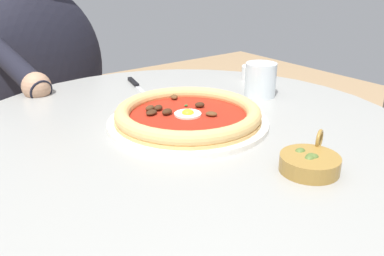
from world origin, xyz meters
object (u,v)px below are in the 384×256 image
dining_table (183,212)px  ramekin_capers (256,72)px  pizza_on_plate (188,116)px  diner_person (52,128)px  cafe_chair_diner (34,110)px  steak_knife (137,85)px  water_glass (260,82)px  olive_pan (310,162)px

dining_table → ramekin_capers: 0.45m
dining_table → ramekin_capers: ramekin_capers is taller
dining_table → ramekin_capers: (0.36, 0.16, 0.22)m
pizza_on_plate → diner_person: (-0.06, 0.69, -0.24)m
pizza_on_plate → dining_table: bearing=-178.7°
diner_person → cafe_chair_diner: (-0.01, 0.15, 0.02)m
steak_knife → ramekin_capers: bearing=-24.1°
pizza_on_plate → diner_person: bearing=94.7°
ramekin_capers → diner_person: bearing=127.1°
water_glass → ramekin_capers: size_ratio=1.03×
pizza_on_plate → water_glass: 0.25m
diner_person → water_glass: bearing=-64.6°
ramekin_capers → olive_pan: olive_pan is taller
dining_table → cafe_chair_diner: bearing=93.5°
pizza_on_plate → cafe_chair_diner: 0.87m
olive_pan → cafe_chair_diner: size_ratio=0.13×
dining_table → steak_knife: steak_knife is taller
olive_pan → cafe_chair_diner: bearing=95.1°
dining_table → pizza_on_plate: 0.22m
dining_table → ramekin_capers: size_ratio=11.80×
dining_table → olive_pan: bearing=-79.9°
pizza_on_plate → cafe_chair_diner: size_ratio=0.36×
diner_person → olive_pan: bearing=-84.5°
pizza_on_plate → ramekin_capers: bearing=24.7°
water_glass → cafe_chair_diner: size_ratio=0.09×
dining_table → steak_knife: (0.06, 0.29, 0.20)m
dining_table → pizza_on_plate: (0.01, 0.00, 0.22)m
ramekin_capers → cafe_chair_diner: bearing=121.0°
pizza_on_plate → olive_pan: size_ratio=2.81×
olive_pan → cafe_chair_diner: (-0.10, 1.11, -0.21)m
steak_knife → diner_person: diner_person is taller
steak_knife → cafe_chair_diner: (-0.12, 0.55, -0.20)m
water_glass → ramekin_capers: bearing=48.8°
pizza_on_plate → cafe_chair_diner: cafe_chair_diner is taller
dining_table → cafe_chair_diner: cafe_chair_diner is taller
dining_table → diner_person: diner_person is taller
pizza_on_plate → ramekin_capers: pizza_on_plate is taller
dining_table → water_glass: water_glass is taller
diner_person → cafe_chair_diner: size_ratio=1.27×
cafe_chair_diner → water_glass: bearing=-68.5°
diner_person → dining_table: bearing=-86.3°
ramekin_capers → diner_person: diner_person is taller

